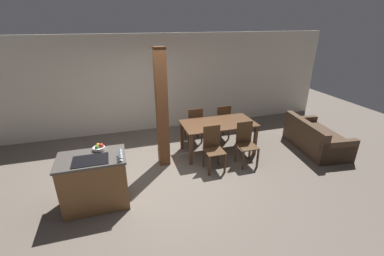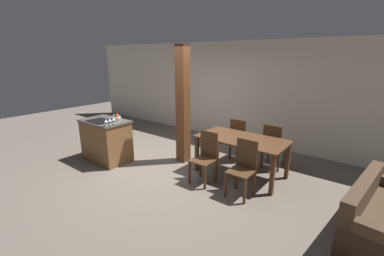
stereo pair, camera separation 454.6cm
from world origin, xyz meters
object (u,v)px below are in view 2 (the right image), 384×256
(dining_chair_near_right, at_px, (243,167))
(timber_post, at_px, (183,106))
(dining_table, at_px, (241,143))
(dining_chair_far_left, at_px, (240,139))
(wine_glass_far, at_px, (114,119))
(dining_chair_far_right, at_px, (273,146))
(fruit_bowl, at_px, (116,117))
(wine_glass_middle, at_px, (110,120))
(kitchen_island, at_px, (106,140))
(dining_chair_near_left, at_px, (205,157))
(wine_glass_near, at_px, (106,121))

(dining_chair_near_right, bearing_deg, timber_post, 163.25)
(dining_table, distance_m, dining_chair_far_left, 0.80)
(wine_glass_far, bearing_deg, dining_chair_far_right, 36.14)
(dining_chair_near_right, bearing_deg, fruit_bowl, -174.36)
(wine_glass_far, bearing_deg, wine_glass_middle, -90.00)
(kitchen_island, distance_m, dining_chair_near_left, 2.43)
(dining_chair_near_right, relative_size, timber_post, 0.38)
(dining_chair_far_left, xyz_separation_m, dining_chair_far_right, (0.78, 0.00, 0.00))
(dining_chair_near_left, bearing_deg, timber_post, 151.58)
(fruit_bowl, distance_m, wine_glass_near, 0.60)
(fruit_bowl, bearing_deg, kitchen_island, -120.89)
(wine_glass_middle, bearing_deg, dining_chair_far_left, 47.13)
(wine_glass_near, relative_size, dining_chair_near_right, 0.14)
(wine_glass_middle, distance_m, dining_chair_near_left, 2.10)
(kitchen_island, relative_size, dining_table, 0.64)
(dining_chair_near_left, bearing_deg, wine_glass_far, -162.40)
(dining_table, bearing_deg, wine_glass_far, -150.81)
(dining_chair_far_right, bearing_deg, kitchen_island, 30.70)
(dining_chair_far_right, bearing_deg, dining_chair_near_right, 90.00)
(kitchen_island, distance_m, dining_chair_far_left, 3.03)
(dining_chair_near_right, distance_m, dining_chair_far_right, 1.35)
(kitchen_island, xyz_separation_m, dining_chair_far_left, (2.38, 1.87, 0.03))
(fruit_bowl, height_order, wine_glass_middle, wine_glass_middle)
(wine_glass_near, bearing_deg, dining_chair_near_left, 22.53)
(timber_post, bearing_deg, fruit_bowl, -146.95)
(dining_chair_near_left, bearing_deg, dining_chair_far_left, 90.00)
(wine_glass_far, bearing_deg, dining_chair_far_left, 45.80)
(dining_chair_near_right, xyz_separation_m, dining_chair_far_left, (-0.78, 1.35, 0.00))
(wine_glass_middle, bearing_deg, kitchen_island, 159.26)
(dining_chair_far_right, bearing_deg, dining_table, 60.13)
(dining_chair_near_left, bearing_deg, dining_table, 60.13)
(kitchen_island, distance_m, dining_table, 3.02)
(dining_chair_near_right, distance_m, dining_chair_far_left, 1.56)
(fruit_bowl, relative_size, dining_table, 0.12)
(dining_table, xyz_separation_m, dining_chair_far_left, (-0.39, 0.68, -0.16))
(wine_glass_middle, xyz_separation_m, dining_table, (2.29, 1.37, -0.39))
(dining_chair_far_right, bearing_deg, wine_glass_far, 36.14)
(wine_glass_far, bearing_deg, dining_chair_near_left, 17.60)
(kitchen_island, height_order, wine_glass_middle, wine_glass_middle)
(dining_chair_far_left, bearing_deg, dining_table, 119.87)
(dining_table, height_order, timber_post, timber_post)
(kitchen_island, bearing_deg, dining_chair_near_left, 12.30)
(fruit_bowl, xyz_separation_m, dining_chair_far_left, (2.25, 1.65, -0.49))
(wine_glass_far, xyz_separation_m, dining_table, (2.29, 1.28, -0.39))
(wine_glass_middle, bearing_deg, wine_glass_far, 90.00)
(wine_glass_near, bearing_deg, dining_table, 32.61)
(wine_glass_near, distance_m, timber_post, 1.63)
(fruit_bowl, distance_m, dining_chair_near_right, 3.08)
(dining_table, relative_size, dining_chair_far_left, 1.79)
(wine_glass_middle, bearing_deg, timber_post, 52.80)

